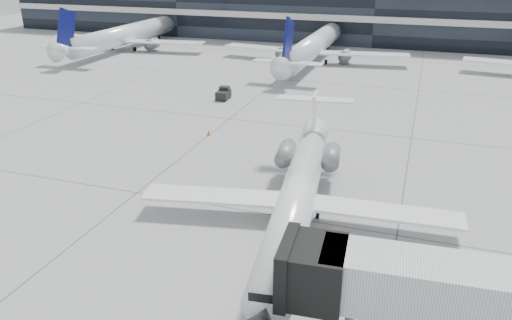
% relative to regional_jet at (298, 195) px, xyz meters
% --- Properties ---
extents(ground, '(220.00, 220.00, 0.00)m').
position_rel_regional_jet_xyz_m(ground, '(-3.17, 0.57, -2.19)').
color(ground, gray).
rests_on(ground, ground).
extents(terminal, '(170.00, 22.00, 10.00)m').
position_rel_regional_jet_xyz_m(terminal, '(-3.17, 82.57, 2.81)').
color(terminal, black).
rests_on(terminal, ground).
extents(bg_jet_left, '(32.00, 40.00, 9.60)m').
position_rel_regional_jet_xyz_m(bg_jet_left, '(-48.17, 55.57, -2.19)').
color(bg_jet_left, white).
rests_on(bg_jet_left, ground).
extents(bg_jet_center, '(32.00, 40.00, 9.60)m').
position_rel_regional_jet_xyz_m(bg_jet_center, '(-11.17, 55.57, -2.19)').
color(bg_jet_center, white).
rests_on(bg_jet_center, ground).
extents(regional_jet, '(22.21, 27.72, 6.40)m').
position_rel_regional_jet_xyz_m(regional_jet, '(0.00, 0.00, 0.00)').
color(regional_jet, white).
rests_on(regional_jet, ground).
extents(jet_bridge, '(17.66, 4.56, 5.67)m').
position_rel_regional_jet_xyz_m(jet_bridge, '(11.66, -10.42, 1.94)').
color(jet_bridge, '#A6A8AA').
rests_on(jet_bridge, ground).
extents(traffic_cone, '(0.51, 0.51, 0.63)m').
position_rel_regional_jet_xyz_m(traffic_cone, '(-13.19, 14.67, -1.89)').
color(traffic_cone, orange).
rests_on(traffic_cone, ground).
extents(far_tug, '(1.61, 2.53, 1.55)m').
position_rel_regional_jet_xyz_m(far_tug, '(-16.94, 28.01, -1.49)').
color(far_tug, black).
rests_on(far_tug, ground).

